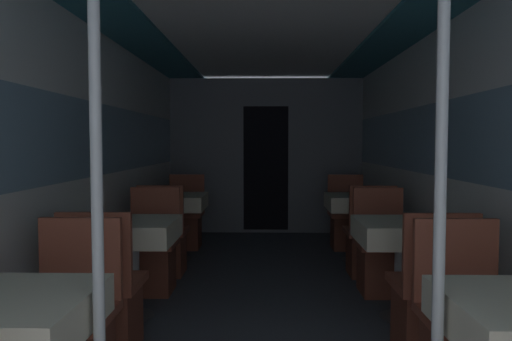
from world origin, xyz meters
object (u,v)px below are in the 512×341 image
chair_left_far_2 (185,225)px  support_pole_right_0 (440,195)px  chair_right_near_2 (368,247)px  chair_right_far_2 (347,226)px  dining_table_left_1 (131,236)px  chair_right_near_1 (430,309)px  dining_table_left_0 (2,325)px  chair_left_near_2 (164,246)px  chair_left_near_1 (105,307)px  chair_left_far_1 (151,260)px  dining_table_right_2 (357,205)px  dining_table_right_1 (403,236)px  support_pole_left_0 (97,194)px  dining_table_left_2 (176,205)px  chair_right_far_1 (382,261)px

chair_left_far_2 → support_pole_right_0: (1.62, -4.25, 0.82)m
chair_left_far_2 → chair_right_near_2: (1.99, -1.25, 0.00)m
chair_right_far_2 → dining_table_left_1: bearing=50.8°
chair_right_near_1 → dining_table_left_0: bearing=-149.3°
chair_left_near_2 → chair_right_far_2: 2.35m
chair_left_near_1 → chair_left_far_2: same height
dining_table_left_0 → dining_table_left_1: (0.00, 1.81, 0.00)m
chair_right_near_1 → chair_left_far_1: bearing=147.8°
chair_left_near_2 → dining_table_right_2: 2.11m
dining_table_right_1 → chair_right_near_1: size_ratio=0.81×
dining_table_left_1 → dining_table_right_1: 1.99m
chair_left_near_1 → dining_table_right_1: (1.99, 0.63, 0.33)m
chair_left_near_1 → support_pole_left_0: bearing=-72.8°
dining_table_right_2 → chair_right_far_2: chair_right_far_2 is taller
dining_table_left_1 → chair_left_far_1: 0.71m
support_pole_left_0 → support_pole_right_0: bearing=0.0°
support_pole_left_0 → chair_left_far_2: size_ratio=2.47×
dining_table_right_2 → chair_right_near_2: (-0.00, -0.63, -0.33)m
chair_left_far_1 → chair_right_near_2: 2.07m
chair_left_near_2 → chair_left_far_1: bearing=-90.0°
chair_right_far_2 → dining_table_left_2: bearing=17.5°
chair_right_far_1 → dining_table_right_2: bearing=-90.0°
dining_table_left_0 → dining_table_right_1: bearing=42.3°
dining_table_left_1 → chair_left_far_2: bearing=90.0°
chair_right_near_2 → chair_right_far_2: same height
dining_table_left_1 → chair_right_far_2: (1.99, 2.44, -0.33)m
dining_table_left_0 → dining_table_right_2: (1.99, 3.62, 0.00)m
chair_left_far_2 → chair_left_far_1: bearing=90.0°
chair_left_near_1 → chair_left_near_2: same height
dining_table_left_1 → chair_right_far_2: size_ratio=0.81×
chair_left_far_1 → dining_table_right_2: 2.34m
support_pole_left_0 → chair_right_far_1: size_ratio=2.47×
dining_table_left_1 → dining_table_right_1: (1.99, 0.00, 0.00)m
dining_table_left_1 → chair_right_near_1: bearing=-17.5°
chair_left_far_1 → chair_left_near_2: bearing=-90.0°
chair_left_far_1 → chair_right_near_1: size_ratio=1.00×
dining_table_right_1 → chair_right_far_2: chair_right_far_2 is taller
chair_left_near_1 → chair_left_far_2: size_ratio=1.00×
dining_table_left_1 → chair_right_near_2: (1.99, 1.18, -0.33)m
support_pole_left_0 → chair_right_far_1: support_pole_left_0 is taller
dining_table_left_1 → chair_left_near_2: bearing=90.0°
dining_table_left_1 → chair_left_far_2: size_ratio=0.81×
chair_left_near_2 → support_pole_left_0: bearing=-83.0°
dining_table_right_1 → chair_left_near_1: bearing=-162.5°
dining_table_left_0 → support_pole_left_0: size_ratio=0.33×
dining_table_right_1 → chair_right_near_2: chair_right_near_2 is taller
dining_table_left_1 → chair_left_near_2: size_ratio=0.81×
chair_right_far_2 → support_pole_left_0: bearing=69.1°
dining_table_left_1 → dining_table_right_2: bearing=42.3°
dining_table_left_2 → chair_left_far_1: bearing=-90.0°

